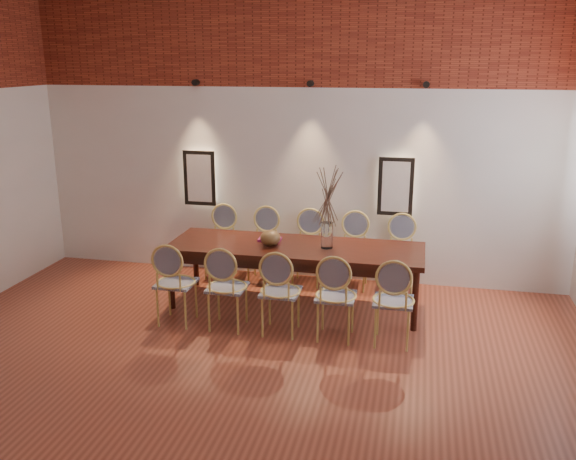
% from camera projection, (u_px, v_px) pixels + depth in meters
% --- Properties ---
extents(floor, '(7.00, 7.00, 0.02)m').
position_uv_depth(floor, '(209.00, 417.00, 5.04)').
color(floor, '#9B4731').
rests_on(floor, ground).
extents(wall_back, '(7.00, 0.10, 4.00)m').
position_uv_depth(wall_back, '(296.00, 127.00, 7.83)').
color(wall_back, silver).
rests_on(wall_back, ground).
extents(brick_band_back, '(7.00, 0.02, 1.50)m').
position_uv_depth(brick_band_back, '(296.00, 24.00, 7.42)').
color(brick_band_back, maroon).
rests_on(brick_band_back, ground).
extents(niche_left, '(0.36, 0.06, 0.66)m').
position_uv_depth(niche_left, '(200.00, 178.00, 8.20)').
color(niche_left, '#FFEAC6').
rests_on(niche_left, wall_back).
extents(niche_right, '(0.36, 0.06, 0.66)m').
position_uv_depth(niche_right, '(396.00, 186.00, 7.66)').
color(niche_right, '#FFEAC6').
rests_on(niche_right, wall_back).
extents(spot_fixture_left, '(0.08, 0.10, 0.08)m').
position_uv_depth(spot_fixture_left, '(196.00, 83.00, 7.82)').
color(spot_fixture_left, black).
rests_on(spot_fixture_left, wall_back).
extents(spot_fixture_mid, '(0.08, 0.10, 0.08)m').
position_uv_depth(spot_fixture_mid, '(310.00, 84.00, 7.52)').
color(spot_fixture_mid, black).
rests_on(spot_fixture_mid, wall_back).
extents(spot_fixture_right, '(0.08, 0.10, 0.08)m').
position_uv_depth(spot_fixture_right, '(426.00, 85.00, 7.23)').
color(spot_fixture_right, black).
rests_on(spot_fixture_right, wall_back).
extents(dining_table, '(2.97, 0.96, 0.75)m').
position_uv_depth(dining_table, '(295.00, 276.00, 7.20)').
color(dining_table, '#34110B').
rests_on(dining_table, floor).
extents(chair_near_a, '(0.44, 0.44, 0.94)m').
position_uv_depth(chair_near_a, '(176.00, 283.00, 6.71)').
color(chair_near_a, tan).
rests_on(chair_near_a, floor).
extents(chair_near_b, '(0.44, 0.44, 0.94)m').
position_uv_depth(chair_near_b, '(227.00, 287.00, 6.58)').
color(chair_near_b, tan).
rests_on(chair_near_b, floor).
extents(chair_near_c, '(0.44, 0.44, 0.94)m').
position_uv_depth(chair_near_c, '(281.00, 291.00, 6.46)').
color(chair_near_c, tan).
rests_on(chair_near_c, floor).
extents(chair_near_d, '(0.44, 0.44, 0.94)m').
position_uv_depth(chair_near_d, '(336.00, 296.00, 6.34)').
color(chair_near_d, tan).
rests_on(chair_near_d, floor).
extents(chair_near_e, '(0.44, 0.44, 0.94)m').
position_uv_depth(chair_near_e, '(393.00, 301.00, 6.21)').
color(chair_near_e, tan).
rests_on(chair_near_e, floor).
extents(chair_far_a, '(0.44, 0.44, 0.94)m').
position_uv_depth(chair_far_a, '(220.00, 243.00, 8.13)').
color(chair_far_a, tan).
rests_on(chair_far_a, floor).
extents(chair_far_b, '(0.44, 0.44, 0.94)m').
position_uv_depth(chair_far_b, '(263.00, 246.00, 8.00)').
color(chair_far_b, tan).
rests_on(chair_far_b, floor).
extents(chair_far_c, '(0.44, 0.44, 0.94)m').
position_uv_depth(chair_far_c, '(307.00, 249.00, 7.88)').
color(chair_far_c, tan).
rests_on(chair_far_c, floor).
extents(chair_far_d, '(0.44, 0.44, 0.94)m').
position_uv_depth(chair_far_d, '(353.00, 252.00, 7.76)').
color(chair_far_d, tan).
rests_on(chair_far_d, floor).
extents(chair_far_e, '(0.44, 0.44, 0.94)m').
position_uv_depth(chair_far_e, '(400.00, 255.00, 7.63)').
color(chair_far_e, tan).
rests_on(chair_far_e, floor).
extents(vase, '(0.14, 0.14, 0.30)m').
position_uv_depth(vase, '(327.00, 235.00, 6.97)').
color(vase, silver).
rests_on(vase, dining_table).
extents(dried_branches, '(0.50, 0.50, 0.70)m').
position_uv_depth(dried_branches, '(328.00, 197.00, 6.85)').
color(dried_branches, brown).
rests_on(dried_branches, vase).
extents(bowl, '(0.24, 0.24, 0.18)m').
position_uv_depth(bowl, '(270.00, 238.00, 7.08)').
color(bowl, brown).
rests_on(bowl, dining_table).
extents(book, '(0.26, 0.18, 0.03)m').
position_uv_depth(book, '(270.00, 239.00, 7.29)').
color(book, '#902265').
rests_on(book, dining_table).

